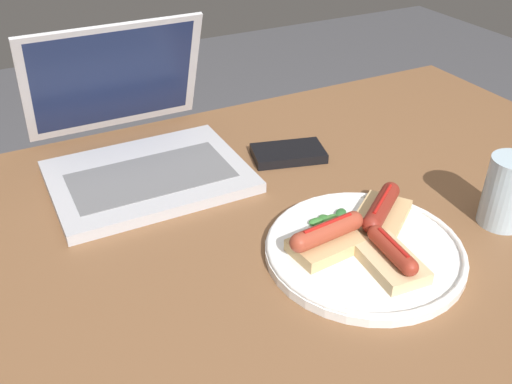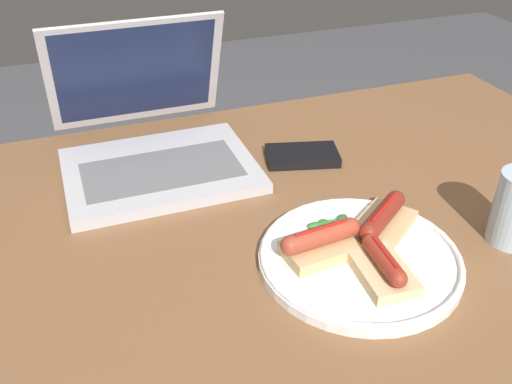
% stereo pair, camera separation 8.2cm
% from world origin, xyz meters
% --- Properties ---
extents(desk, '(1.37, 0.85, 0.71)m').
position_xyz_m(desk, '(0.00, 0.00, 0.65)').
color(desk, brown).
rests_on(desk, ground_plane).
extents(laptop, '(0.32, 0.33, 0.23)m').
position_xyz_m(laptop, '(-0.12, 0.25, 0.75)').
color(laptop, '#B7B7BC').
rests_on(laptop, desk).
extents(plate, '(0.28, 0.28, 0.02)m').
position_xyz_m(plate, '(0.08, -0.12, 0.72)').
color(plate, white).
rests_on(plate, desk).
extents(sausage_toast_left, '(0.07, 0.10, 0.04)m').
position_xyz_m(sausage_toast_left, '(0.08, -0.17, 0.74)').
color(sausage_toast_left, '#D6B784').
rests_on(sausage_toast_left, plate).
extents(sausage_toast_middle, '(0.12, 0.07, 0.05)m').
position_xyz_m(sausage_toast_middle, '(0.03, -0.10, 0.74)').
color(sausage_toast_middle, tan).
rests_on(sausage_toast_middle, plate).
extents(sausage_toast_right, '(0.14, 0.12, 0.04)m').
position_xyz_m(sausage_toast_right, '(0.14, -0.08, 0.74)').
color(sausage_toast_right, tan).
rests_on(sausage_toast_right, plate).
extents(salad_pile, '(0.07, 0.03, 0.01)m').
position_xyz_m(salad_pile, '(0.07, -0.04, 0.73)').
color(salad_pile, '#4C8E3D').
rests_on(salad_pile, plate).
extents(external_drive, '(0.14, 0.11, 0.02)m').
position_xyz_m(external_drive, '(0.13, 0.17, 0.72)').
color(external_drive, black).
rests_on(external_drive, desk).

